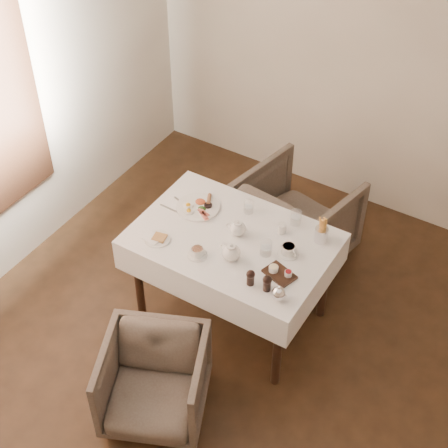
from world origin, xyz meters
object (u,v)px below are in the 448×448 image
table (232,251)px  teapot_centre (238,228)px  armchair_near (154,381)px  breakfast_plate (199,206)px  armchair_far (295,219)px

table → teapot_centre: (0.01, 0.05, 0.18)m
armchair_near → breakfast_plate: size_ratio=2.13×
armchair_near → breakfast_plate: 1.21m
breakfast_plate → teapot_centre: teapot_centre is taller
table → armchair_near: 0.98m
armchair_near → breakfast_plate: breakfast_plate is taller
armchair_far → teapot_centre: 0.88m
breakfast_plate → teapot_centre: 0.38m
armchair_near → teapot_centre: 1.09m
table → teapot_centre: teapot_centre is taller
table → armchair_far: 0.84m
table → armchair_near: size_ratio=2.03×
table → armchair_far: table is taller
armchair_near → teapot_centre: (0.01, 0.96, 0.53)m
table → armchair_far: bearing=84.3°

